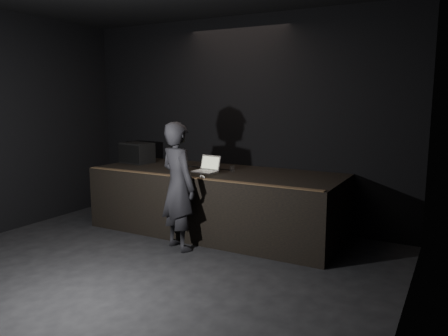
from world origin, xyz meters
The scene contains 11 objects.
ground centered at (0.00, 0.00, 0.00)m, with size 7.00×7.00×0.00m, color black.
room_walls centered at (0.00, 0.00, 2.02)m, with size 6.10×7.10×3.52m.
stage_riser centered at (0.00, 2.73, 0.50)m, with size 4.00×1.50×1.00m, color black.
riser_lip centered at (0.00, 2.02, 1.01)m, with size 3.92×0.10×0.01m, color brown.
stage_monitor centered at (-1.67, 2.81, 1.18)m, with size 0.59×0.47×0.36m.
cable centered at (-0.21, 2.88, 1.01)m, with size 0.02×0.02×0.87m, color black.
laptop centered at (-0.09, 2.60, 1.06)m, with size 0.39×0.36×0.25m.
beer_can centered at (-0.52, 2.27, 1.09)m, with size 0.08×0.08×0.18m.
plastic_cup centered at (0.29, 2.74, 1.05)m, with size 0.08×0.08×0.10m, color white.
wii_remote centered at (0.15, 2.08, 1.02)m, with size 0.04×0.17×0.03m, color white.
person centered at (-0.07, 1.78, 0.91)m, with size 0.67×0.44×1.82m, color black.
Camera 1 is at (3.40, -3.22, 2.14)m, focal length 35.00 mm.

